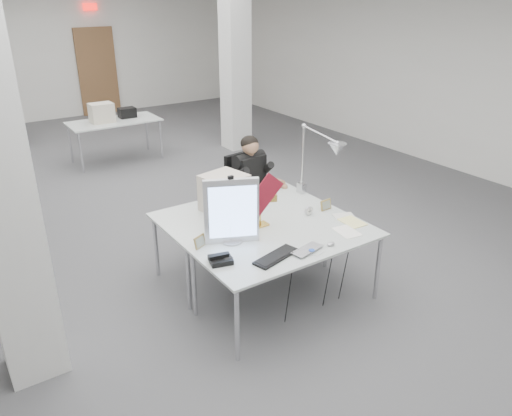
{
  "coord_description": "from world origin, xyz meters",
  "views": [
    {
      "loc": [
        -2.62,
        -5.83,
        2.96
      ],
      "look_at": [
        -0.05,
        -2.0,
        0.92
      ],
      "focal_mm": 35.0,
      "sensor_mm": 36.0,
      "label": 1
    }
  ],
  "objects_px": {
    "beige_monitor": "(224,193)",
    "office_chair": "(248,196)",
    "laptop": "(312,252)",
    "desk_main": "(289,241)",
    "monitor": "(231,211)",
    "bankers_lamp": "(260,210)",
    "seated_person": "(250,171)",
    "desk_phone": "(221,260)",
    "architect_lamp": "(317,159)"
  },
  "relations": [
    {
      "from": "bankers_lamp",
      "to": "architect_lamp",
      "type": "bearing_deg",
      "value": 36.49
    },
    {
      "from": "monitor",
      "to": "beige_monitor",
      "type": "xyz_separation_m",
      "value": [
        0.32,
        0.68,
        -0.12
      ]
    },
    {
      "from": "bankers_lamp",
      "to": "desk_phone",
      "type": "distance_m",
      "value": 0.83
    },
    {
      "from": "office_chair",
      "to": "monitor",
      "type": "height_order",
      "value": "monitor"
    },
    {
      "from": "monitor",
      "to": "bankers_lamp",
      "type": "distance_m",
      "value": 0.46
    },
    {
      "from": "seated_person",
      "to": "office_chair",
      "type": "bearing_deg",
      "value": 82.07
    },
    {
      "from": "desk_phone",
      "to": "architect_lamp",
      "type": "distance_m",
      "value": 1.78
    },
    {
      "from": "office_chair",
      "to": "seated_person",
      "type": "height_order",
      "value": "seated_person"
    },
    {
      "from": "monitor",
      "to": "architect_lamp",
      "type": "xyz_separation_m",
      "value": [
        1.32,
        0.35,
        0.16
      ]
    },
    {
      "from": "office_chair",
      "to": "laptop",
      "type": "bearing_deg",
      "value": -113.78
    },
    {
      "from": "desk_main",
      "to": "beige_monitor",
      "type": "bearing_deg",
      "value": 98.89
    },
    {
      "from": "seated_person",
      "to": "bankers_lamp",
      "type": "bearing_deg",
      "value": -126.62
    },
    {
      "from": "desk_phone",
      "to": "laptop",
      "type": "bearing_deg",
      "value": -7.69
    },
    {
      "from": "laptop",
      "to": "architect_lamp",
      "type": "distance_m",
      "value": 1.35
    },
    {
      "from": "office_chair",
      "to": "laptop",
      "type": "height_order",
      "value": "office_chair"
    },
    {
      "from": "seated_person",
      "to": "beige_monitor",
      "type": "bearing_deg",
      "value": -149.4
    },
    {
      "from": "laptop",
      "to": "bankers_lamp",
      "type": "relative_size",
      "value": 0.97
    },
    {
      "from": "desk_main",
      "to": "monitor",
      "type": "height_order",
      "value": "monitor"
    },
    {
      "from": "seated_person",
      "to": "beige_monitor",
      "type": "distance_m",
      "value": 0.89
    },
    {
      "from": "office_chair",
      "to": "beige_monitor",
      "type": "bearing_deg",
      "value": -146.96
    },
    {
      "from": "monitor",
      "to": "beige_monitor",
      "type": "bearing_deg",
      "value": 89.39
    },
    {
      "from": "beige_monitor",
      "to": "office_chair",
      "type": "bearing_deg",
      "value": 29.31
    },
    {
      "from": "desk_main",
      "to": "architect_lamp",
      "type": "distance_m",
      "value": 1.17
    },
    {
      "from": "monitor",
      "to": "desk_phone",
      "type": "relative_size",
      "value": 3.27
    },
    {
      "from": "desk_phone",
      "to": "beige_monitor",
      "type": "bearing_deg",
      "value": 72.31
    },
    {
      "from": "monitor",
      "to": "bankers_lamp",
      "type": "xyz_separation_m",
      "value": [
        0.42,
        0.14,
        -0.15
      ]
    },
    {
      "from": "beige_monitor",
      "to": "desk_phone",
      "type": "bearing_deg",
      "value": -134.1
    },
    {
      "from": "desk_main",
      "to": "beige_monitor",
      "type": "distance_m",
      "value": 0.99
    },
    {
      "from": "bankers_lamp",
      "to": "architect_lamp",
      "type": "xyz_separation_m",
      "value": [
        0.9,
        0.21,
        0.31
      ]
    },
    {
      "from": "bankers_lamp",
      "to": "desk_phone",
      "type": "height_order",
      "value": "bankers_lamp"
    },
    {
      "from": "monitor",
      "to": "laptop",
      "type": "distance_m",
      "value": 0.82
    },
    {
      "from": "monitor",
      "to": "desk_phone",
      "type": "xyz_separation_m",
      "value": [
        -0.29,
        -0.28,
        -0.29
      ]
    },
    {
      "from": "laptop",
      "to": "desk_main",
      "type": "bearing_deg",
      "value": 79.34
    },
    {
      "from": "monitor",
      "to": "bankers_lamp",
      "type": "height_order",
      "value": "monitor"
    },
    {
      "from": "office_chair",
      "to": "bankers_lamp",
      "type": "height_order",
      "value": "office_chair"
    },
    {
      "from": "monitor",
      "to": "architect_lamp",
      "type": "relative_size",
      "value": 0.66
    },
    {
      "from": "seated_person",
      "to": "monitor",
      "type": "xyz_separation_m",
      "value": [
        -1.01,
        -1.23,
        0.17
      ]
    },
    {
      "from": "seated_person",
      "to": "laptop",
      "type": "xyz_separation_m",
      "value": [
        -0.53,
        -1.83,
        -0.13
      ]
    },
    {
      "from": "monitor",
      "to": "desk_main",
      "type": "bearing_deg",
      "value": -6.26
    },
    {
      "from": "laptop",
      "to": "desk_phone",
      "type": "distance_m",
      "value": 0.83
    },
    {
      "from": "desk_main",
      "to": "monitor",
      "type": "distance_m",
      "value": 0.64
    },
    {
      "from": "office_chair",
      "to": "desk_phone",
      "type": "distance_m",
      "value": 2.04
    },
    {
      "from": "desk_phone",
      "to": "desk_main",
      "type": "bearing_deg",
      "value": 14.43
    },
    {
      "from": "bankers_lamp",
      "to": "desk_phone",
      "type": "relative_size",
      "value": 1.76
    },
    {
      "from": "laptop",
      "to": "beige_monitor",
      "type": "height_order",
      "value": "beige_monitor"
    },
    {
      "from": "desk_main",
      "to": "desk_phone",
      "type": "xyz_separation_m",
      "value": [
        -0.76,
        0.0,
        0.04
      ]
    },
    {
      "from": "desk_main",
      "to": "laptop",
      "type": "xyz_separation_m",
      "value": [
        0.01,
        -0.31,
        0.03
      ]
    },
    {
      "from": "monitor",
      "to": "laptop",
      "type": "bearing_deg",
      "value": -26.28
    },
    {
      "from": "laptop",
      "to": "beige_monitor",
      "type": "relative_size",
      "value": 0.78
    },
    {
      "from": "monitor",
      "to": "seated_person",
      "type": "bearing_deg",
      "value": 75.19
    }
  ]
}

